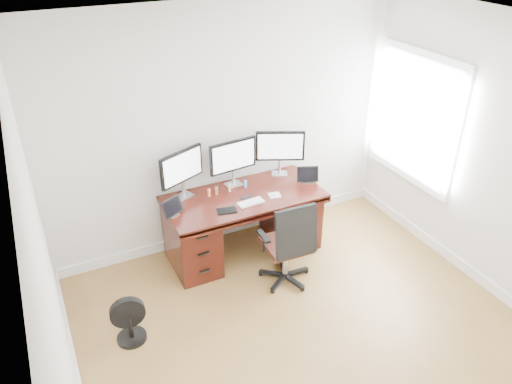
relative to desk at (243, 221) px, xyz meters
name	(u,v)px	position (x,y,z in m)	size (l,w,h in m)	color
ground	(332,365)	(0.00, -1.83, -0.40)	(4.50, 4.50, 0.00)	olive
back_wall	(226,129)	(0.00, 0.42, 0.95)	(4.00, 0.10, 2.70)	silver
desk	(243,221)	(0.00, 0.00, 0.00)	(1.70, 0.80, 0.75)	#3B120B
office_chair	(288,256)	(0.19, -0.69, -0.08)	(0.57, 0.55, 0.98)	black
floor_fan	(129,321)	(-1.48, -0.78, -0.18)	(0.32, 0.27, 0.46)	black
monitor_left	(182,168)	(-0.58, 0.24, 0.68)	(0.52, 0.25, 0.53)	silver
monitor_center	(233,157)	(0.00, 0.24, 0.68)	(0.55, 0.16, 0.53)	silver
monitor_right	(280,148)	(0.58, 0.24, 0.68)	(0.51, 0.27, 0.53)	silver
tablet_left	(173,208)	(-0.80, -0.08, 0.43)	(0.24, 0.17, 0.19)	silver
tablet_right	(308,176)	(0.77, -0.08, 0.43)	(0.25, 0.15, 0.19)	silver
keyboard	(251,203)	(0.00, -0.21, 0.36)	(0.28, 0.12, 0.01)	white
trackpad	(275,195)	(0.30, -0.18, 0.35)	(0.13, 0.13, 0.01)	silver
drawing_tablet	(227,211)	(-0.29, -0.24, 0.35)	(0.20, 0.12, 0.01)	black
phone	(246,197)	(0.01, -0.08, 0.35)	(0.12, 0.06, 0.01)	black
figurine_orange	(209,192)	(-0.34, 0.12, 0.40)	(0.04, 0.04, 0.10)	#FF7349
figurine_brown	(217,190)	(-0.25, 0.12, 0.40)	(0.04, 0.04, 0.10)	brown
figurine_yellow	(229,187)	(-0.10, 0.12, 0.40)	(0.04, 0.04, 0.10)	#E2CF75
figurine_blue	(245,183)	(0.09, 0.12, 0.40)	(0.04, 0.04, 0.10)	#579DF4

